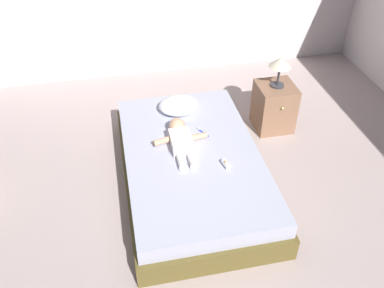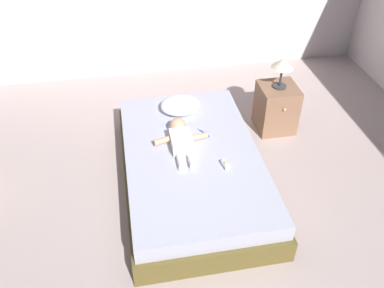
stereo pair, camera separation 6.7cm
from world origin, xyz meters
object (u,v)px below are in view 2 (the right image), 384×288
at_px(baby, 181,139).
at_px(pillow, 180,105).
at_px(lamp, 283,65).
at_px(bed, 192,168).
at_px(toothbrush, 203,132).
at_px(baby_bottle, 225,164).
at_px(nightstand, 276,108).

bearing_deg(baby, pillow, 81.21).
distance_m(pillow, lamp, 1.13).
bearing_deg(pillow, bed, -90.43).
distance_m(pillow, toothbrush, 0.45).
bearing_deg(toothbrush, baby, -153.27).
xyz_separation_m(bed, baby_bottle, (0.25, -0.25, 0.22)).
height_order(toothbrush, lamp, lamp).
height_order(baby, toothbrush, baby).
bearing_deg(bed, baby, 118.06).
bearing_deg(toothbrush, nightstand, 25.84).
distance_m(bed, nightstand, 1.30).
height_order(pillow, lamp, lamp).
bearing_deg(baby_bottle, baby, 130.16).
bearing_deg(bed, baby_bottle, -44.12).
bearing_deg(pillow, baby_bottle, -75.18).
height_order(bed, nightstand, nightstand).
relative_size(bed, toothbrush, 14.53).
bearing_deg(baby_bottle, toothbrush, 99.91).
bearing_deg(lamp, nightstand, -90.00).
relative_size(pillow, toothbrush, 2.88).
height_order(pillow, baby_bottle, pillow).
height_order(pillow, toothbrush, pillow).
xyz_separation_m(nightstand, lamp, (0.00, 0.00, 0.53)).
relative_size(bed, lamp, 6.20).
relative_size(baby, toothbrush, 4.41).
relative_size(bed, baby_bottle, 19.21).
distance_m(baby, lamp, 1.34).
distance_m(nightstand, lamp, 0.53).
bearing_deg(lamp, toothbrush, -154.16).
relative_size(baby, lamp, 1.88).
relative_size(baby, baby_bottle, 5.83).
bearing_deg(baby_bottle, lamp, 49.27).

